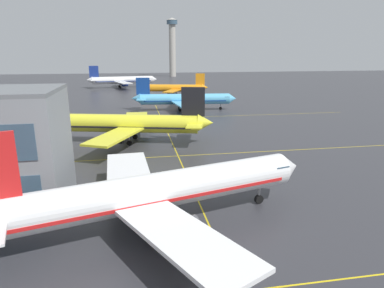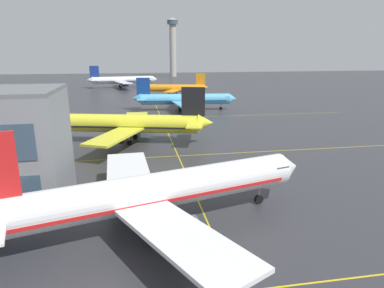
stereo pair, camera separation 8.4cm
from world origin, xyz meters
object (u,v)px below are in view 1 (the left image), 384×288
object	(u,v)px
control_tower	(172,43)
airliner_front_gate	(154,192)
airliner_third_row	(184,99)
airliner_far_left_stand	(173,88)
airliner_second_row	(125,124)
airliner_far_right_stand	(122,80)

from	to	relation	value
control_tower	airliner_front_gate	bearing A→B (deg)	-97.24
airliner_third_row	airliner_far_left_stand	distance (m)	40.03
airliner_front_gate	airliner_second_row	distance (m)	39.43
airliner_far_left_stand	airliner_second_row	bearing A→B (deg)	-104.26
airliner_second_row	airliner_far_right_stand	xyz separation A→B (m)	(-3.53, 119.90, -0.10)
airliner_second_row	control_tower	world-z (taller)	control_tower
airliner_front_gate	airliner_third_row	xyz separation A→B (m)	(15.27, 79.02, -0.56)
airliner_second_row	control_tower	distance (m)	205.50
airliner_front_gate	airliner_far_right_stand	distance (m)	159.32
airliner_far_left_stand	airliner_front_gate	bearing A→B (deg)	-97.82
control_tower	airliner_far_left_stand	bearing A→B (deg)	-96.68
airliner_second_row	control_tower	size ratio (longest dim) A/B	0.88
airliner_second_row	airliner_far_left_stand	xyz separation A→B (m)	(20.28, 79.80, -0.79)
airliner_far_right_stand	control_tower	xyz separation A→B (m)	(38.05, 81.54, 21.49)
airliner_front_gate	airliner_far_left_stand	xyz separation A→B (m)	(16.34, 119.04, -0.93)
airliner_second_row	airliner_far_right_stand	distance (m)	119.96
airliner_third_row	control_tower	size ratio (longest dim) A/B	0.81
control_tower	airliner_second_row	bearing A→B (deg)	-99.72
airliner_third_row	control_tower	world-z (taller)	control_tower
airliner_front_gate	airliner_second_row	bearing A→B (deg)	95.73
airliner_far_left_stand	control_tower	world-z (taller)	control_tower
airliner_far_left_stand	airliner_third_row	bearing A→B (deg)	-91.52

